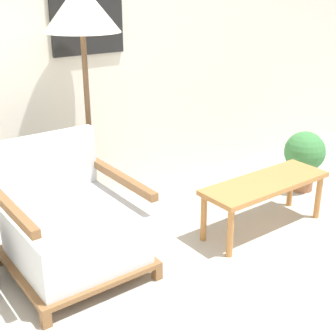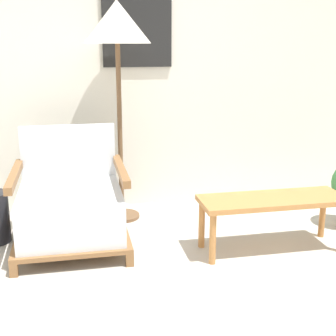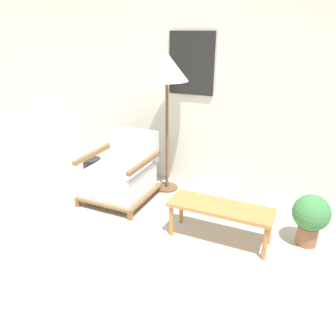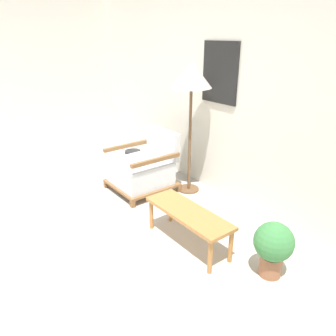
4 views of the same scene
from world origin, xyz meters
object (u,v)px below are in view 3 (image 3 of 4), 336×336
coffee_table (220,210)px  potted_plant (311,216)px  armchair (120,176)px  floor_lamp (167,72)px  vase (93,172)px

coffee_table → potted_plant: 0.84m
armchair → potted_plant: size_ratio=1.55×
armchair → floor_lamp: (0.40, 0.48, 1.18)m
coffee_table → vase: bearing=164.7°
floor_lamp → coffee_table: floor_lamp is taller
armchair → floor_lamp: 1.34m
vase → floor_lamp: bearing=17.4°
armchair → coffee_table: bearing=-14.1°
coffee_table → vase: coffee_table is taller
vase → potted_plant: potted_plant is taller
armchair → coffee_table: (1.34, -0.34, 0.03)m
armchair → vase: size_ratio=2.19×
floor_lamp → coffee_table: 1.69m
armchair → vase: bearing=162.0°
potted_plant → coffee_table: bearing=-160.5°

